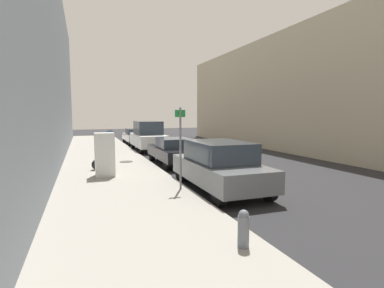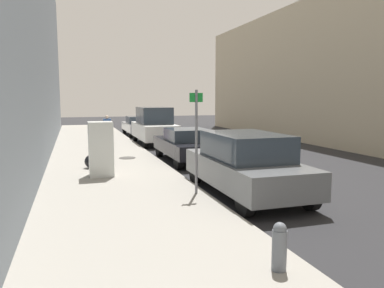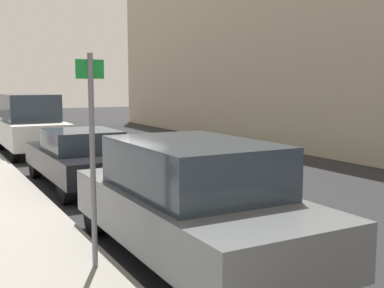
# 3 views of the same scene
# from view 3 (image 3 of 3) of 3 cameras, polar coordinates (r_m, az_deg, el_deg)

# --- Properties ---
(ground_plane) EXTENTS (80.00, 80.00, 0.00)m
(ground_plane) POSITION_cam_3_polar(r_m,az_deg,el_deg) (12.52, -10.10, -4.58)
(ground_plane) COLOR #28282B
(building_facade_across) EXTENTS (1.54, 37.40, 8.45)m
(building_facade_across) POSITION_cam_3_polar(r_m,az_deg,el_deg) (17.22, 18.85, 12.43)
(building_facade_across) COLOR beige
(building_facade_across) RESTS_ON ground
(street_sign_post) EXTENTS (0.36, 0.07, 2.76)m
(street_sign_post) POSITION_cam_3_polar(r_m,az_deg,el_deg) (6.24, -11.73, -0.74)
(street_sign_post) COLOR slate
(street_sign_post) RESTS_ON sidewalk_slab
(parked_suv_gray) EXTENTS (1.99, 4.74, 1.72)m
(parked_suv_gray) POSITION_cam_3_polar(r_m,az_deg,el_deg) (6.85, 0.02, -6.64)
(parked_suv_gray) COLOR slate
(parked_suv_gray) RESTS_ON ground
(parked_sedan_dark) EXTENTS (1.79, 4.49, 1.41)m
(parked_sedan_dark) POSITION_cam_3_polar(r_m,az_deg,el_deg) (12.11, -13.11, -1.49)
(parked_sedan_dark) COLOR black
(parked_sedan_dark) RESTS_ON ground
(parked_van_white) EXTENTS (1.93, 4.74, 2.16)m
(parked_van_white) POSITION_cam_3_polar(r_m,az_deg,el_deg) (18.30, -18.61, 2.21)
(parked_van_white) COLOR silver
(parked_van_white) RESTS_ON ground
(parked_sedan_silver) EXTENTS (1.83, 4.55, 1.38)m
(parked_sedan_silver) POSITION_cam_3_polar(r_m,az_deg,el_deg) (23.73, -20.94, 2.28)
(parked_sedan_silver) COLOR silver
(parked_sedan_silver) RESTS_ON ground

